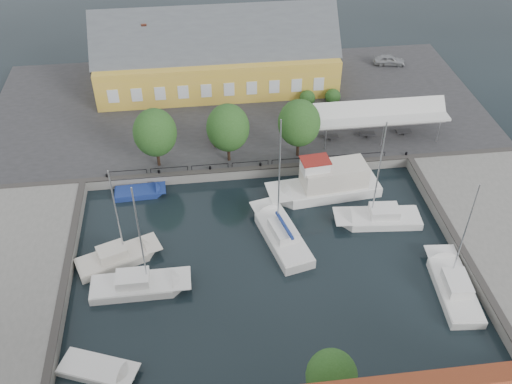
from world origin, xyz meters
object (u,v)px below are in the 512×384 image
car_red (221,133)px  center_sailboat (281,237)px  car_silver (389,60)px  west_boat_c (138,287)px  west_boat_b (117,259)px  launch_nw (139,193)px  warehouse (212,58)px  launch_sw (98,371)px  trawler (328,185)px  east_boat_c (453,288)px  east_boat_a (379,219)px  tent_canopy (379,114)px

car_red → center_sailboat: size_ratio=0.30×
car_silver → west_boat_c: (-31.00, -33.85, -1.42)m
car_red → west_boat_b: bearing=-116.2°
launch_nw → west_boat_c: bearing=-88.3°
car_red → center_sailboat: (4.17, -15.11, -1.25)m
warehouse → car_red: warehouse is taller
warehouse → launch_sw: warehouse is taller
car_red → west_boat_c: 20.99m
car_silver → center_sailboat: 35.09m
trawler → car_red: bearing=135.9°
car_silver → car_red: bearing=133.6°
east_boat_c → launch_nw: east_boat_c is taller
car_red → east_boat_c: (16.82, -22.55, -1.36)m
warehouse → center_sailboat: (4.22, -27.38, -4.06)m
launch_sw → launch_nw: size_ratio=1.18×
car_silver → east_boat_a: east_boat_a is taller
launch_sw → car_silver: bearing=50.8°
car_silver → launch_sw: car_silver is taller
car_red → trawler: 13.33m
warehouse → car_red: 12.59m
tent_canopy → center_sailboat: 18.63m
launch_sw → launch_nw: 19.58m
east_boat_c → west_boat_b: size_ratio=1.09×
center_sailboat → east_boat_a: bearing=7.8°
east_boat_c → launch_sw: bearing=-171.5°
warehouse → launch_nw: warehouse is taller
warehouse → west_boat_c: size_ratio=2.62×
car_silver → center_sailboat: (-18.76, -29.62, -1.32)m
west_boat_b → launch_sw: size_ratio=1.67×
launch_sw → trawler: bearing=40.7°
car_silver → west_boat_c: west_boat_c is taller
trawler → west_boat_c: bearing=-150.3°
east_boat_c → east_boat_a: bearing=111.7°
tent_canopy → east_boat_a: (-3.18, -12.27, -3.42)m
warehouse → east_boat_c: size_ratio=2.67×
trawler → east_boat_a: (3.79, -4.59, -0.75)m
center_sailboat → east_boat_c: size_ratio=1.15×
trawler → launch_nw: 18.14m
trawler → west_boat_b: west_boat_b is taller
east_boat_c → west_boat_c: size_ratio=0.98×
warehouse → east_boat_c: warehouse is taller
trawler → launch_nw: (-17.99, 2.10, -0.93)m
west_boat_b → launch_nw: bearing=80.2°
car_silver → west_boat_b: 44.90m
car_silver → launch_nw: car_silver is taller
car_silver → trawler: trawler is taller
west_boat_c → launch_nw: west_boat_c is taller
launch_sw → tent_canopy: bearing=42.7°
east_boat_a → car_red: bearing=134.0°
west_boat_b → west_boat_c: (1.89, -3.32, 0.00)m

